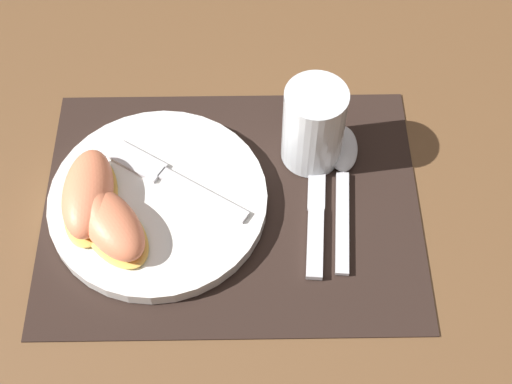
% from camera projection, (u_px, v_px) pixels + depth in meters
% --- Properties ---
extents(ground_plane, '(3.00, 3.00, 0.00)m').
position_uv_depth(ground_plane, '(232.00, 206.00, 0.78)').
color(ground_plane, brown).
extents(placemat, '(0.41, 0.31, 0.00)m').
position_uv_depth(placemat, '(232.00, 205.00, 0.77)').
color(placemat, black).
rests_on(placemat, ground_plane).
extents(plate, '(0.23, 0.23, 0.02)m').
position_uv_depth(plate, '(158.00, 202.00, 0.76)').
color(plate, white).
rests_on(plate, placemat).
extents(juice_glass, '(0.07, 0.07, 0.10)m').
position_uv_depth(juice_glass, '(313.00, 129.00, 0.77)').
color(juice_glass, silver).
rests_on(juice_glass, placemat).
extents(knife, '(0.03, 0.21, 0.01)m').
position_uv_depth(knife, '(316.00, 198.00, 0.77)').
color(knife, silver).
rests_on(knife, placemat).
extents(spoon, '(0.04, 0.19, 0.01)m').
position_uv_depth(spoon, '(343.00, 167.00, 0.79)').
color(spoon, silver).
rests_on(spoon, placemat).
extents(fork, '(0.16, 0.11, 0.00)m').
position_uv_depth(fork, '(167.00, 177.00, 0.77)').
color(fork, silver).
rests_on(fork, plate).
extents(citrus_wedge_0, '(0.06, 0.11, 0.04)m').
position_uv_depth(citrus_wedge_0, '(88.00, 195.00, 0.74)').
color(citrus_wedge_0, '#F7C656').
rests_on(citrus_wedge_0, plate).
extents(citrus_wedge_1, '(0.08, 0.12, 0.04)m').
position_uv_depth(citrus_wedge_1, '(99.00, 210.00, 0.73)').
color(citrus_wedge_1, '#F7C656').
rests_on(citrus_wedge_1, plate).
extents(citrus_wedge_2, '(0.11, 0.12, 0.04)m').
position_uv_depth(citrus_wedge_2, '(112.00, 225.00, 0.72)').
color(citrus_wedge_2, '#F7C656').
rests_on(citrus_wedge_2, plate).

